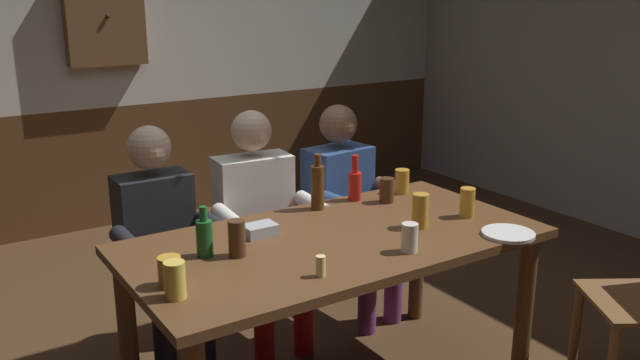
# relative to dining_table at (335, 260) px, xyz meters

# --- Properties ---
(back_wall_wainscot) EXTENTS (6.03, 0.12, 0.93)m
(back_wall_wainscot) POSITION_rel_dining_table_xyz_m (0.00, 2.90, -0.20)
(back_wall_wainscot) COLOR brown
(back_wall_wainscot) RESTS_ON ground_plane
(dining_table) EXTENTS (1.77, 0.91, 0.77)m
(dining_table) POSITION_rel_dining_table_xyz_m (0.00, 0.00, 0.00)
(dining_table) COLOR brown
(dining_table) RESTS_ON ground_plane
(person_0) EXTENTS (0.49, 0.49, 1.18)m
(person_0) POSITION_rel_dining_table_xyz_m (-0.53, 0.68, -0.01)
(person_0) COLOR black
(person_0) RESTS_ON ground_plane
(person_1) EXTENTS (0.55, 0.53, 1.20)m
(person_1) POSITION_rel_dining_table_xyz_m (-0.01, 0.67, -0.00)
(person_1) COLOR silver
(person_1) RESTS_ON ground_plane
(person_2) EXTENTS (0.53, 0.55, 1.18)m
(person_2) POSITION_rel_dining_table_xyz_m (0.54, 0.67, -0.01)
(person_2) COLOR #2D4C84
(person_2) RESTS_ON ground_plane
(table_candle) EXTENTS (0.04, 0.04, 0.08)m
(table_candle) POSITION_rel_dining_table_xyz_m (-0.27, -0.31, 0.15)
(table_candle) COLOR #F9E08C
(table_candle) RESTS_ON dining_table
(condiment_caddy) EXTENTS (0.14, 0.10, 0.05)m
(condiment_caddy) POSITION_rel_dining_table_xyz_m (-0.26, 0.19, 0.13)
(condiment_caddy) COLOR #B2B7BC
(condiment_caddy) RESTS_ON dining_table
(plate_0) EXTENTS (0.23, 0.23, 0.01)m
(plate_0) POSITION_rel_dining_table_xyz_m (0.63, -0.39, 0.11)
(plate_0) COLOR white
(plate_0) RESTS_ON dining_table
(bottle_0) EXTENTS (0.07, 0.07, 0.21)m
(bottle_0) POSITION_rel_dining_table_xyz_m (-0.55, 0.10, 0.19)
(bottle_0) COLOR #195923
(bottle_0) RESTS_ON dining_table
(bottle_1) EXTENTS (0.06, 0.06, 0.27)m
(bottle_1) POSITION_rel_dining_table_xyz_m (0.14, 0.36, 0.22)
(bottle_1) COLOR #593314
(bottle_1) RESTS_ON dining_table
(bottle_2) EXTENTS (0.07, 0.07, 0.23)m
(bottle_2) POSITION_rel_dining_table_xyz_m (0.37, 0.37, 0.19)
(bottle_2) COLOR red
(bottle_2) RESTS_ON dining_table
(pint_glass_0) EXTENTS (0.07, 0.07, 0.12)m
(pint_glass_0) POSITION_rel_dining_table_xyz_m (0.16, -0.30, 0.17)
(pint_glass_0) COLOR white
(pint_glass_0) RESTS_ON dining_table
(pint_glass_1) EXTENTS (0.07, 0.07, 0.15)m
(pint_glass_1) POSITION_rel_dining_table_xyz_m (0.38, -0.10, 0.18)
(pint_glass_1) COLOR gold
(pint_glass_1) RESTS_ON dining_table
(pint_glass_2) EXTENTS (0.07, 0.07, 0.12)m
(pint_glass_2) POSITION_rel_dining_table_xyz_m (0.49, 0.26, 0.17)
(pint_glass_2) COLOR #4C2D19
(pint_glass_2) RESTS_ON dining_table
(pint_glass_3) EXTENTS (0.07, 0.07, 0.13)m
(pint_glass_3) POSITION_rel_dining_table_xyz_m (0.65, 0.34, 0.17)
(pint_glass_3) COLOR gold
(pint_glass_3) RESTS_ON dining_table
(pint_glass_4) EXTENTS (0.07, 0.07, 0.13)m
(pint_glass_4) POSITION_rel_dining_table_xyz_m (-0.78, -0.19, 0.17)
(pint_glass_4) COLOR #E5C64C
(pint_glass_4) RESTS_ON dining_table
(pint_glass_5) EXTENTS (0.07, 0.07, 0.14)m
(pint_glass_5) POSITION_rel_dining_table_xyz_m (0.66, -0.12, 0.18)
(pint_glass_5) COLOR gold
(pint_glass_5) RESTS_ON dining_table
(pint_glass_6) EXTENTS (0.08, 0.08, 0.11)m
(pint_glass_6) POSITION_rel_dining_table_xyz_m (-0.77, -0.09, 0.16)
(pint_glass_6) COLOR gold
(pint_glass_6) RESTS_ON dining_table
(pint_glass_7) EXTENTS (0.07, 0.07, 0.15)m
(pint_glass_7) POSITION_rel_dining_table_xyz_m (-0.44, 0.03, 0.18)
(pint_glass_7) COLOR #4C2D19
(pint_glass_7) RESTS_ON dining_table
(wall_dart_cabinet) EXTENTS (0.56, 0.15, 0.70)m
(wall_dart_cabinet) POSITION_rel_dining_table_xyz_m (-0.13, 2.77, 0.94)
(wall_dart_cabinet) COLOR brown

